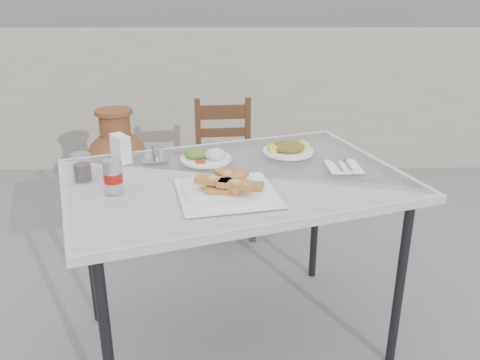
{
  "coord_description": "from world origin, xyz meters",
  "views": [
    {
      "loc": [
        -0.08,
        -1.9,
        1.6
      ],
      "look_at": [
        -0.06,
        0.11,
        0.79
      ],
      "focal_mm": 38.0,
      "sensor_mm": 36.0,
      "label": 1
    }
  ],
  "objects_px": {
    "cola_glass": "(82,168)",
    "condiment_caddy": "(155,155)",
    "soda_can": "(113,176)",
    "terracotta_urn": "(119,173)",
    "salad_rice_plate": "(205,156)",
    "chair": "(225,166)",
    "salad_chopped_plate": "(288,149)",
    "pide_plate": "(227,185)",
    "napkin_holder": "(121,149)",
    "cafe_table": "(235,188)"
  },
  "relations": [
    {
      "from": "cafe_table",
      "to": "chair",
      "type": "relative_size",
      "value": 1.84
    },
    {
      "from": "cafe_table",
      "to": "napkin_holder",
      "type": "relative_size",
      "value": 13.07
    },
    {
      "from": "cola_glass",
      "to": "condiment_caddy",
      "type": "xyz_separation_m",
      "value": [
        0.26,
        0.22,
        -0.02
      ]
    },
    {
      "from": "napkin_holder",
      "to": "terracotta_urn",
      "type": "xyz_separation_m",
      "value": [
        -0.27,
        1.06,
        -0.52
      ]
    },
    {
      "from": "salad_chopped_plate",
      "to": "cola_glass",
      "type": "xyz_separation_m",
      "value": [
        -0.86,
        -0.33,
        0.03
      ]
    },
    {
      "from": "cola_glass",
      "to": "cafe_table",
      "type": "bearing_deg",
      "value": 4.39
    },
    {
      "from": "salad_chopped_plate",
      "to": "cola_glass",
      "type": "relative_size",
      "value": 2.16
    },
    {
      "from": "cafe_table",
      "to": "chair",
      "type": "bearing_deg",
      "value": 93.28
    },
    {
      "from": "cola_glass",
      "to": "condiment_caddy",
      "type": "height_order",
      "value": "cola_glass"
    },
    {
      "from": "napkin_holder",
      "to": "terracotta_urn",
      "type": "relative_size",
      "value": 0.15
    },
    {
      "from": "cola_glass",
      "to": "terracotta_urn",
      "type": "relative_size",
      "value": 0.13
    },
    {
      "from": "cola_glass",
      "to": "condiment_caddy",
      "type": "distance_m",
      "value": 0.34
    },
    {
      "from": "soda_can",
      "to": "salad_rice_plate",
      "type": "bearing_deg",
      "value": 47.25
    },
    {
      "from": "chair",
      "to": "pide_plate",
      "type": "bearing_deg",
      "value": -93.48
    },
    {
      "from": "chair",
      "to": "cola_glass",
      "type": "bearing_deg",
      "value": -119.53
    },
    {
      "from": "condiment_caddy",
      "to": "chair",
      "type": "xyz_separation_m",
      "value": [
        0.29,
        0.98,
        -0.41
      ]
    },
    {
      "from": "salad_chopped_plate",
      "to": "napkin_holder",
      "type": "bearing_deg",
      "value": -171.09
    },
    {
      "from": "napkin_holder",
      "to": "salad_rice_plate",
      "type": "bearing_deg",
      "value": -36.0
    },
    {
      "from": "pide_plate",
      "to": "cafe_table",
      "type": "bearing_deg",
      "value": 81.24
    },
    {
      "from": "cafe_table",
      "to": "soda_can",
      "type": "relative_size",
      "value": 12.57
    },
    {
      "from": "cafe_table",
      "to": "condiment_caddy",
      "type": "height_order",
      "value": "condiment_caddy"
    },
    {
      "from": "salad_chopped_plate",
      "to": "cola_glass",
      "type": "distance_m",
      "value": 0.92
    },
    {
      "from": "soda_can",
      "to": "cola_glass",
      "type": "bearing_deg",
      "value": 140.12
    },
    {
      "from": "soda_can",
      "to": "terracotta_urn",
      "type": "relative_size",
      "value": 0.16
    },
    {
      "from": "pide_plate",
      "to": "cola_glass",
      "type": "xyz_separation_m",
      "value": [
        -0.58,
        0.15,
        0.01
      ]
    },
    {
      "from": "cafe_table",
      "to": "pide_plate",
      "type": "bearing_deg",
      "value": -98.76
    },
    {
      "from": "salad_rice_plate",
      "to": "soda_can",
      "type": "height_order",
      "value": "soda_can"
    },
    {
      "from": "cafe_table",
      "to": "salad_rice_plate",
      "type": "xyz_separation_m",
      "value": [
        -0.13,
        0.18,
        0.08
      ]
    },
    {
      "from": "soda_can",
      "to": "terracotta_urn",
      "type": "height_order",
      "value": "soda_can"
    },
    {
      "from": "cafe_table",
      "to": "pide_plate",
      "type": "height_order",
      "value": "pide_plate"
    },
    {
      "from": "salad_chopped_plate",
      "to": "terracotta_urn",
      "type": "distance_m",
      "value": 1.47
    },
    {
      "from": "napkin_holder",
      "to": "terracotta_urn",
      "type": "bearing_deg",
      "value": 66.3
    },
    {
      "from": "pide_plate",
      "to": "cola_glass",
      "type": "distance_m",
      "value": 0.6
    },
    {
      "from": "salad_chopped_plate",
      "to": "cola_glass",
      "type": "height_order",
      "value": "cola_glass"
    },
    {
      "from": "napkin_holder",
      "to": "salad_chopped_plate",
      "type": "bearing_deg",
      "value": -29.32
    },
    {
      "from": "condiment_caddy",
      "to": "cafe_table",
      "type": "bearing_deg",
      "value": -25.9
    },
    {
      "from": "cola_glass",
      "to": "salad_chopped_plate",
      "type": "bearing_deg",
      "value": 20.99
    },
    {
      "from": "napkin_holder",
      "to": "chair",
      "type": "bearing_deg",
      "value": 27.96
    },
    {
      "from": "condiment_caddy",
      "to": "salad_chopped_plate",
      "type": "bearing_deg",
      "value": 10.52
    },
    {
      "from": "salad_chopped_plate",
      "to": "soda_can",
      "type": "xyz_separation_m",
      "value": [
        -0.71,
        -0.46,
        0.04
      ]
    },
    {
      "from": "pide_plate",
      "to": "soda_can",
      "type": "distance_m",
      "value": 0.43
    },
    {
      "from": "condiment_caddy",
      "to": "chair",
      "type": "bearing_deg",
      "value": 73.67
    },
    {
      "from": "chair",
      "to": "salad_rice_plate",
      "type": "bearing_deg",
      "value": -98.87
    },
    {
      "from": "salad_rice_plate",
      "to": "napkin_holder",
      "type": "bearing_deg",
      "value": -177.78
    },
    {
      "from": "soda_can",
      "to": "cafe_table",
      "type": "bearing_deg",
      "value": 20.82
    },
    {
      "from": "soda_can",
      "to": "napkin_holder",
      "type": "distance_m",
      "value": 0.34
    },
    {
      "from": "pide_plate",
      "to": "napkin_holder",
      "type": "height_order",
      "value": "napkin_holder"
    },
    {
      "from": "chair",
      "to": "soda_can",
      "type": "bearing_deg",
      "value": -111.55
    },
    {
      "from": "salad_rice_plate",
      "to": "soda_can",
      "type": "distance_m",
      "value": 0.49
    },
    {
      "from": "condiment_caddy",
      "to": "terracotta_urn",
      "type": "xyz_separation_m",
      "value": [
        -0.42,
        1.05,
        -0.49
      ]
    }
  ]
}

